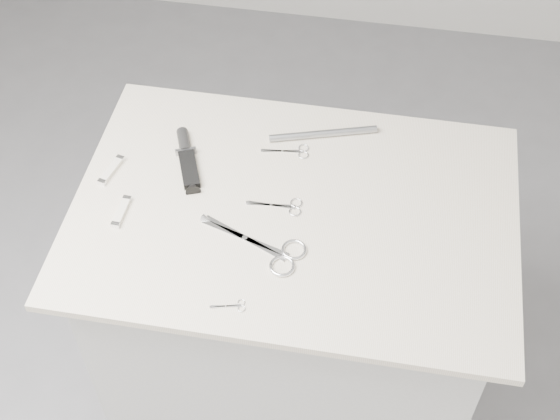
% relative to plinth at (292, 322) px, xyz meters
% --- Properties ---
extents(ground, '(4.00, 4.00, 0.01)m').
position_rel_plinth_xyz_m(ground, '(0.00, 0.00, -0.46)').
color(ground, gray).
rests_on(ground, ground).
extents(plinth, '(0.90, 0.60, 0.90)m').
position_rel_plinth_xyz_m(plinth, '(0.00, 0.00, 0.00)').
color(plinth, '#B9B9B6').
rests_on(plinth, ground).
extents(display_board, '(1.00, 0.70, 0.02)m').
position_rel_plinth_xyz_m(display_board, '(0.00, 0.00, 0.46)').
color(display_board, beige).
rests_on(display_board, plinth).
extents(large_shears, '(0.24, 0.14, 0.01)m').
position_rel_plinth_xyz_m(large_shears, '(-0.03, -0.13, 0.47)').
color(large_shears, silver).
rests_on(large_shears, display_board).
extents(embroidery_scissors_a, '(0.13, 0.05, 0.00)m').
position_rel_plinth_xyz_m(embroidery_scissors_a, '(-0.02, 0.00, 0.47)').
color(embroidery_scissors_a, silver).
rests_on(embroidery_scissors_a, display_board).
extents(embroidery_scissors_b, '(0.12, 0.05, 0.00)m').
position_rel_plinth_xyz_m(embroidery_scissors_b, '(-0.03, 0.18, 0.47)').
color(embroidery_scissors_b, silver).
rests_on(embroidery_scissors_b, display_board).
extents(tiny_scissors, '(0.07, 0.03, 0.00)m').
position_rel_plinth_xyz_m(tiny_scissors, '(-0.08, -0.28, 0.47)').
color(tiny_scissors, silver).
rests_on(tiny_scissors, display_board).
extents(sheathed_knife, '(0.10, 0.19, 0.02)m').
position_rel_plinth_xyz_m(sheathed_knife, '(-0.28, 0.11, 0.48)').
color(sheathed_knife, black).
rests_on(sheathed_knife, display_board).
extents(pocket_knife_a, '(0.04, 0.10, 0.01)m').
position_rel_plinth_xyz_m(pocket_knife_a, '(-0.44, 0.04, 0.48)').
color(pocket_knife_a, silver).
rests_on(pocket_knife_a, display_board).
extents(pocket_knife_b, '(0.02, 0.09, 0.01)m').
position_rel_plinth_xyz_m(pocket_knife_b, '(-0.38, -0.08, 0.48)').
color(pocket_knife_b, silver).
rests_on(pocket_knife_b, display_board).
extents(metal_rail, '(0.26, 0.10, 0.02)m').
position_rel_plinth_xyz_m(metal_rail, '(0.03, 0.24, 0.48)').
color(metal_rail, '#919499').
rests_on(metal_rail, display_board).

